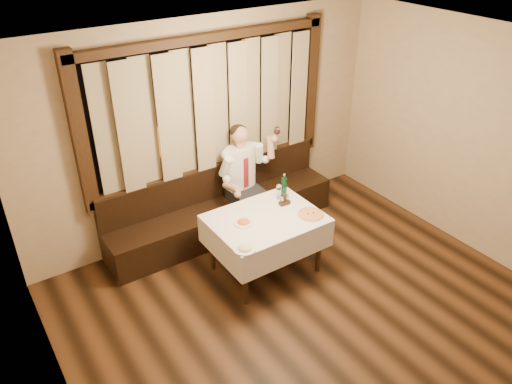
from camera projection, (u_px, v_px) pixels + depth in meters
room at (309, 188)px, 4.84m from camera, size 5.01×6.01×2.81m
banquette at (222, 211)px, 6.70m from camera, size 3.20×0.61×0.94m
dining_table at (266, 225)px, 5.79m from camera, size 1.27×0.97×0.76m
pizza at (311, 214)px, 5.77m from camera, size 0.31×0.31×0.03m
pasta_red at (244, 221)px, 5.62m from camera, size 0.23×0.23×0.08m
pasta_cream at (245, 247)px, 5.19m from camera, size 0.24×0.24×0.08m
green_bottle at (284, 187)px, 6.07m from camera, size 0.07×0.07×0.32m
table_wine_glass at (279, 188)px, 6.03m from camera, size 0.07×0.07×0.20m
cruet_caddy at (285, 201)px, 5.96m from camera, size 0.13×0.07×0.14m
seated_man at (244, 172)px, 6.50m from camera, size 0.82×0.61×1.47m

